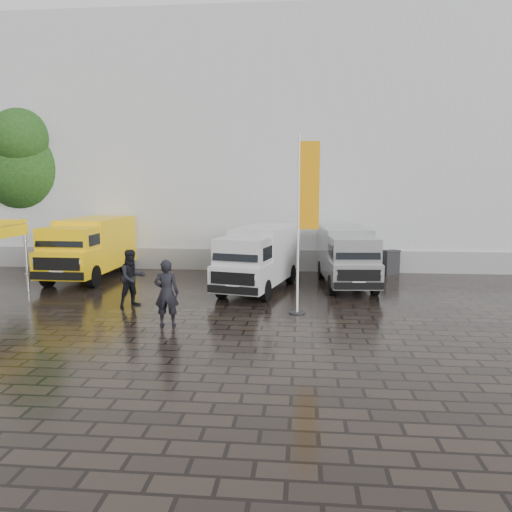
% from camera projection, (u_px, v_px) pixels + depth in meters
% --- Properties ---
extents(ground, '(120.00, 120.00, 0.00)m').
position_uv_depth(ground, '(281.00, 314.00, 15.63)').
color(ground, black).
rests_on(ground, ground).
extents(exhibition_hall, '(44.00, 16.00, 12.00)m').
position_uv_depth(exhibition_hall, '(326.00, 152.00, 30.37)').
color(exhibition_hall, silver).
rests_on(exhibition_hall, ground).
extents(hall_plinth, '(44.00, 0.15, 1.00)m').
position_uv_depth(hall_plinth, '(331.00, 261.00, 23.22)').
color(hall_plinth, gray).
rests_on(hall_plinth, ground).
extents(van_yellow, '(2.24, 5.59, 2.56)m').
position_uv_depth(van_yellow, '(89.00, 249.00, 21.30)').
color(van_yellow, yellow).
rests_on(van_yellow, ground).
extents(van_white, '(3.07, 5.77, 2.38)m').
position_uv_depth(van_white, '(259.00, 259.00, 19.07)').
color(van_white, silver).
rests_on(van_white, ground).
extents(van_silver, '(2.19, 5.44, 2.30)m').
position_uv_depth(van_silver, '(346.00, 257.00, 19.88)').
color(van_silver, '#A4A6A8').
rests_on(van_silver, ground).
extents(flagpole, '(0.88, 0.50, 5.54)m').
position_uv_depth(flagpole, '(304.00, 214.00, 15.26)').
color(flagpole, black).
rests_on(flagpole, ground).
extents(tree, '(4.40, 4.40, 7.91)m').
position_uv_depth(tree, '(28.00, 164.00, 25.18)').
color(tree, black).
rests_on(tree, ground).
extents(wheelie_bin, '(0.81, 0.81, 1.10)m').
position_uv_depth(wheelie_bin, '(391.00, 262.00, 22.53)').
color(wheelie_bin, black).
rests_on(wheelie_bin, ground).
extents(person_front, '(0.73, 0.50, 1.92)m').
position_uv_depth(person_front, '(167.00, 293.00, 14.20)').
color(person_front, black).
rests_on(person_front, ground).
extents(person_tent, '(1.16, 1.16, 1.90)m').
position_uv_depth(person_tent, '(132.00, 278.00, 16.53)').
color(person_tent, black).
rests_on(person_tent, ground).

